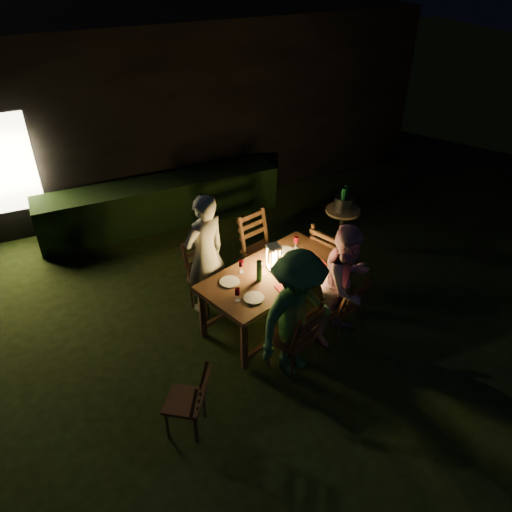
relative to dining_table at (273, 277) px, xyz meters
name	(u,v)px	position (x,y,z in m)	size (l,w,h in m)	color
garden_envelope	(147,95)	(-0.14, 5.59, 0.86)	(40.00, 40.00, 3.20)	black
dining_table	(273,277)	(0.00, 0.00, 0.00)	(2.12, 1.53, 0.80)	#4E321A
chair_near_left	(292,347)	(-0.17, -0.88, -0.41)	(0.62, 0.64, 1.03)	#4E321A
chair_near_right	(339,314)	(0.68, -0.58, -0.42)	(0.56, 0.58, 0.97)	#4E321A
chair_far_left	(210,289)	(-0.68, 0.58, -0.39)	(0.60, 0.62, 1.07)	#4E321A
chair_far_right	(262,260)	(0.27, 0.91, -0.39)	(0.60, 0.63, 1.08)	#4E321A
chair_end	(331,264)	(1.16, 0.40, -0.40)	(0.65, 0.63, 1.06)	#4E321A
chair_spare	(187,410)	(-1.58, -1.20, -0.45)	(0.58, 0.57, 0.89)	#4E321A
person_house_side	(205,255)	(-0.69, 0.63, 0.15)	(0.64, 0.42, 1.74)	beige
person_opp_right	(346,284)	(0.69, -0.63, 0.09)	(0.79, 0.62, 1.62)	pink
person_opp_left	(297,316)	(-0.16, -0.92, 0.12)	(1.09, 0.62, 1.68)	#3E743A
lantern	(273,258)	(0.03, 0.06, 0.24)	(0.16, 0.16, 0.35)	white
plate_far_left	(230,282)	(-0.59, 0.03, 0.09)	(0.25, 0.25, 0.01)	white
plate_near_left	(254,298)	(-0.45, -0.39, 0.09)	(0.25, 0.25, 0.01)	white
plate_far_right	(285,251)	(0.35, 0.36, 0.09)	(0.25, 0.25, 0.01)	white
plate_near_right	(309,265)	(0.50, -0.06, 0.09)	(0.25, 0.25, 0.01)	white
wineglass_a	(241,266)	(-0.38, 0.17, 0.17)	(0.06, 0.06, 0.18)	#59070F
wineglass_b	(237,295)	(-0.64, -0.35, 0.17)	(0.06, 0.06, 0.18)	#59070F
wineglass_c	(306,266)	(0.38, -0.17, 0.17)	(0.06, 0.06, 0.18)	#59070F
wineglass_d	(296,243)	(0.53, 0.37, 0.17)	(0.06, 0.06, 0.18)	#59070F
wineglass_e	(285,280)	(0.00, -0.32, 0.17)	(0.06, 0.06, 0.18)	silver
bottle_table	(259,271)	(-0.24, -0.08, 0.22)	(0.07, 0.07, 0.28)	#0F471E
napkin_left	(283,287)	(-0.04, -0.35, 0.08)	(0.18, 0.14, 0.01)	red
napkin_right	(319,264)	(0.62, -0.10, 0.08)	(0.18, 0.14, 0.01)	red
phone	(254,304)	(-0.49, -0.49, 0.08)	(0.14, 0.07, 0.01)	black
side_table	(343,214)	(1.78, 1.12, -0.07)	(0.55, 0.55, 0.74)	olive
ice_bucket	(344,203)	(1.78, 1.12, 0.13)	(0.30, 0.30, 0.22)	#A5A8AD
bottle_bucket_a	(343,202)	(1.73, 1.08, 0.18)	(0.07, 0.07, 0.32)	#0F471E
bottle_bucket_b	(345,199)	(1.83, 1.16, 0.18)	(0.07, 0.07, 0.32)	#0F471E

